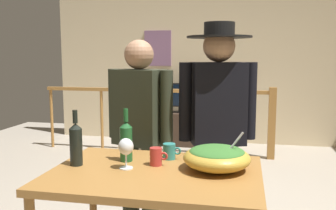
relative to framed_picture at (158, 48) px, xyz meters
name	(u,v)px	position (x,y,z in m)	size (l,w,h in m)	color
back_wall	(225,64)	(1.12, 0.06, -0.26)	(5.76, 0.10, 2.61)	beige
framed_picture	(158,48)	(0.00, 0.00, 0.00)	(0.46, 0.03, 0.59)	slate
stair_railing	(192,110)	(0.70, -0.87, -0.90)	(3.44, 0.10, 1.01)	#9E6B33
tv_console	(179,128)	(0.42, -0.29, -1.30)	(0.90, 0.40, 0.53)	#38281E
flat_screen_tv	(179,95)	(0.42, -0.32, -0.75)	(0.68, 0.12, 0.48)	black
serving_table	(155,186)	(0.98, -4.22, -0.83)	(1.15, 0.84, 0.81)	#9E6B33
salad_bowl	(217,157)	(1.31, -4.13, -0.67)	(0.37, 0.37, 0.22)	gold
wine_glass	(126,148)	(0.81, -4.22, -0.63)	(0.09, 0.09, 0.17)	silver
wine_bottle_dark	(76,143)	(0.51, -4.21, -0.61)	(0.07, 0.07, 0.32)	black
wine_bottle_green	(126,140)	(0.77, -4.07, -0.62)	(0.07, 0.07, 0.32)	#1E5628
mug_red	(156,156)	(0.96, -4.12, -0.69)	(0.11, 0.07, 0.10)	#B7332D
mug_teal	(170,151)	(1.01, -3.98, -0.70)	(0.11, 0.08, 0.10)	teal
person_standing_left	(140,127)	(0.69, -3.52, -0.65)	(0.53, 0.33, 1.56)	#2D3323
person_standing_right	(218,119)	(1.27, -3.52, -0.56)	(0.53, 0.45, 1.67)	beige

